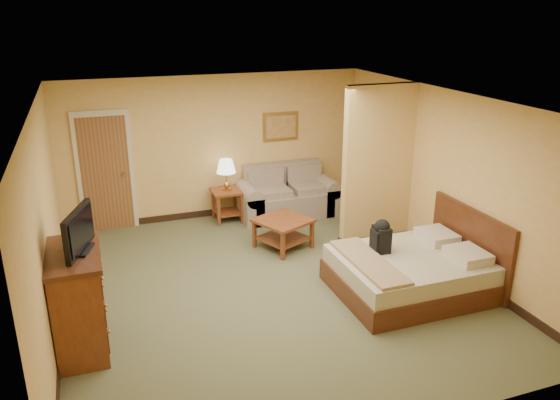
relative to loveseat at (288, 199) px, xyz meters
name	(u,v)px	position (x,y,z in m)	size (l,w,h in m)	color
floor	(270,287)	(-1.23, -2.58, -0.30)	(6.00, 6.00, 0.00)	#565A3A
ceiling	(269,101)	(-1.23, -2.58, 2.30)	(6.00, 6.00, 0.00)	white
back_wall	(216,147)	(-1.23, 0.42, 1.00)	(5.50, 0.02, 2.60)	#DDB05E
left_wall	(45,226)	(-3.98, -2.58, 1.00)	(0.02, 6.00, 2.60)	#DDB05E
right_wall	(445,178)	(1.52, -2.58, 1.00)	(0.02, 6.00, 2.60)	#DDB05E
partition	(378,166)	(0.92, -1.65, 1.00)	(1.20, 0.15, 2.60)	#DDB05E
door	(106,173)	(-3.18, 0.39, 0.73)	(0.94, 0.16, 2.10)	beige
baseboard	(219,212)	(-1.23, 0.41, -0.24)	(5.50, 0.02, 0.12)	black
loveseat	(288,199)	(0.00, 0.00, 0.00)	(1.85, 0.86, 0.94)	gray
side_table	(227,200)	(-1.15, 0.07, 0.08)	(0.53, 0.53, 0.59)	brown
table_lamp	(226,167)	(-1.15, 0.07, 0.71)	(0.34, 0.34, 0.57)	#BA8744
coffee_table	(283,227)	(-0.60, -1.39, 0.05)	(1.02, 1.02, 0.49)	brown
wall_picture	(281,127)	(0.00, 0.40, 1.30)	(0.69, 0.04, 0.54)	#B78E3F
dresser	(78,301)	(-3.71, -3.21, 0.30)	(0.59, 1.12, 1.20)	brown
tv	(79,232)	(-3.61, -3.21, 1.12)	(0.31, 0.76, 0.48)	black
bed	(414,271)	(0.59, -3.34, -0.01)	(1.97, 1.67, 1.08)	#451F10
backpack	(382,235)	(0.22, -3.05, 0.47)	(0.21, 0.27, 0.46)	black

